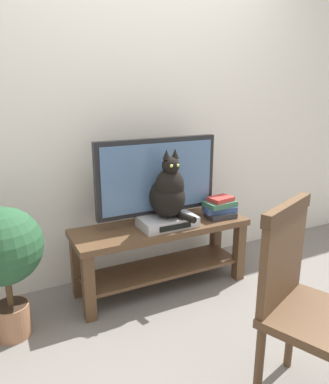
# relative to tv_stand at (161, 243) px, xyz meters

# --- Properties ---
(ground_plane) EXTENTS (12.00, 12.00, 0.00)m
(ground_plane) POSITION_rel_tv_stand_xyz_m (-0.01, -0.62, -0.34)
(ground_plane) COLOR slate
(back_wall) EXTENTS (7.00, 0.12, 2.80)m
(back_wall) POSITION_rel_tv_stand_xyz_m (-0.01, 0.41, 1.06)
(back_wall) COLOR silver
(back_wall) RESTS_ON ground
(tv_stand) EXTENTS (1.26, 0.41, 0.49)m
(tv_stand) POSITION_rel_tv_stand_xyz_m (0.00, 0.00, 0.00)
(tv_stand) COLOR #513823
(tv_stand) RESTS_ON ground
(tv) EXTENTS (0.89, 0.20, 0.60)m
(tv) POSITION_rel_tv_stand_xyz_m (0.00, 0.06, 0.46)
(tv) COLOR black
(tv) RESTS_ON tv_stand
(media_box) EXTENTS (0.39, 0.25, 0.07)m
(media_box) POSITION_rel_tv_stand_xyz_m (0.02, -0.05, 0.18)
(media_box) COLOR #ADADB2
(media_box) RESTS_ON tv_stand
(cat) EXTENTS (0.24, 0.34, 0.48)m
(cat) POSITION_rel_tv_stand_xyz_m (0.02, -0.07, 0.40)
(cat) COLOR black
(cat) RESTS_ON media_box
(wooden_chair) EXTENTS (0.55, 0.55, 0.95)m
(wooden_chair) POSITION_rel_tv_stand_xyz_m (0.11, -1.17, 0.20)
(wooden_chair) COLOR #513823
(wooden_chair) RESTS_ON ground
(book_stack) EXTENTS (0.25, 0.17, 0.16)m
(book_stack) POSITION_rel_tv_stand_xyz_m (0.46, -0.06, 0.22)
(book_stack) COLOR #2D2D33
(book_stack) RESTS_ON tv_stand
(potted_plant) EXTENTS (0.44, 0.44, 0.79)m
(potted_plant) POSITION_rel_tv_stand_xyz_m (-1.03, -0.10, 0.18)
(potted_plant) COLOR #9E6B4C
(potted_plant) RESTS_ON ground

